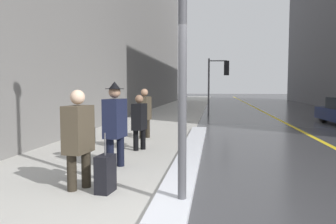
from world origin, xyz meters
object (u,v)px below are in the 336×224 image
(pedestrian_with_shoulder_bag, at_px, (145,111))
(pedestrian_in_fedora, at_px, (115,121))
(traffic_light_near, at_px, (220,74))
(pedestrian_trailing, at_px, (140,120))
(rolling_suitcase, at_px, (105,174))
(pedestrian_in_glasses, at_px, (79,135))

(pedestrian_with_shoulder_bag, bearing_deg, pedestrian_in_fedora, 10.67)
(traffic_light_near, height_order, pedestrian_trailing, traffic_light_near)
(traffic_light_near, xyz_separation_m, rolling_suitcase, (-2.00, -15.99, -2.19))
(pedestrian_trailing, relative_size, rolling_suitcase, 1.54)
(rolling_suitcase, bearing_deg, pedestrian_trailing, -168.34)
(pedestrian_trailing, bearing_deg, pedestrian_in_glasses, 3.74)
(pedestrian_in_glasses, bearing_deg, rolling_suitcase, 83.68)
(pedestrian_trailing, height_order, pedestrian_with_shoulder_bag, pedestrian_with_shoulder_bag)
(pedestrian_in_fedora, xyz_separation_m, pedestrian_trailing, (0.07, 1.90, -0.16))
(pedestrian_in_glasses, bearing_deg, pedestrian_in_fedora, -178.35)
(traffic_light_near, xyz_separation_m, pedestrian_with_shoulder_bag, (-2.55, -10.52, -1.60))
(pedestrian_trailing, bearing_deg, pedestrian_in_fedora, 5.37)
(rolling_suitcase, bearing_deg, traffic_light_near, -179.74)
(pedestrian_in_fedora, relative_size, rolling_suitcase, 1.87)
(pedestrian_trailing, distance_m, rolling_suitcase, 3.54)
(pedestrian_in_glasses, bearing_deg, pedestrian_with_shoulder_bag, -171.81)
(pedestrian_trailing, distance_m, pedestrian_with_shoulder_bag, 2.00)
(pedestrian_in_glasses, distance_m, pedestrian_trailing, 3.38)
(pedestrian_in_glasses, distance_m, pedestrian_in_fedora, 1.48)
(pedestrian_in_glasses, xyz_separation_m, rolling_suitcase, (0.48, -0.12, -0.59))
(pedestrian_with_shoulder_bag, height_order, rolling_suitcase, pedestrian_with_shoulder_bag)
(pedestrian_in_glasses, height_order, pedestrian_with_shoulder_bag, pedestrian_in_glasses)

